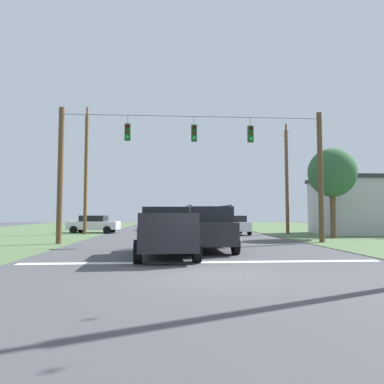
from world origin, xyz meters
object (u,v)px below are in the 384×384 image
at_px(pickup_truck, 166,232).
at_px(utility_pole_mid_right, 287,180).
at_px(distant_car_crossing_white, 166,222).
at_px(distant_car_oncoming, 94,224).
at_px(tree_roadside_right, 332,173).
at_px(overhead_signal_span, 193,169).
at_px(suv_black, 207,227).
at_px(utility_pole_near_left, 86,172).
at_px(distant_car_far_parked, 234,225).

relative_size(pickup_truck, utility_pole_mid_right, 0.59).
height_order(distant_car_crossing_white, distant_car_oncoming, same).
xyz_separation_m(utility_pole_mid_right, tree_roadside_right, (1.27, -5.36, -0.07)).
xyz_separation_m(overhead_signal_span, tree_roadside_right, (9.70, 3.15, 0.24)).
height_order(pickup_truck, suv_black, suv_black).
bearing_deg(utility_pole_near_left, distant_car_far_parked, -2.08).
height_order(utility_pole_mid_right, tree_roadside_right, utility_pole_mid_right).
bearing_deg(overhead_signal_span, suv_black, -84.47).
height_order(pickup_truck, utility_pole_mid_right, utility_pole_mid_right).
xyz_separation_m(overhead_signal_span, utility_pole_mid_right, (8.44, 8.51, 0.31)).
bearing_deg(utility_pole_mid_right, utility_pole_near_left, 179.27).
bearing_deg(overhead_signal_span, pickup_truck, -104.92).
xyz_separation_m(distant_car_far_parked, utility_pole_near_left, (-12.02, 0.44, 4.25)).
distance_m(distant_car_crossing_white, utility_pole_mid_right, 13.04).
bearing_deg(tree_roadside_right, distant_car_far_parked, 138.60).
relative_size(suv_black, distant_car_oncoming, 1.09).
xyz_separation_m(distant_car_far_parked, tree_roadside_right, (5.82, -5.13, 3.65)).
distance_m(distant_car_far_parked, utility_pole_near_left, 12.75).
distance_m(overhead_signal_span, utility_pole_near_left, 11.96).
relative_size(distant_car_oncoming, utility_pole_mid_right, 0.48).
bearing_deg(utility_pole_mid_right, distant_car_far_parked, -177.18).
height_order(overhead_signal_span, utility_pole_near_left, utility_pole_near_left).
bearing_deg(distant_car_crossing_white, utility_pole_mid_right, -35.59).
bearing_deg(distant_car_far_parked, pickup_truck, -111.15).
xyz_separation_m(overhead_signal_span, distant_car_oncoming, (-7.91, 10.92, -3.41)).
height_order(overhead_signal_span, pickup_truck, overhead_signal_span).
relative_size(distant_car_oncoming, distant_car_far_parked, 1.02).
distance_m(utility_pole_near_left, tree_roadside_right, 18.70).
distance_m(distant_car_crossing_white, distant_car_far_parked, 9.37).
height_order(suv_black, utility_pole_near_left, utility_pole_near_left).
relative_size(distant_car_far_parked, utility_pole_mid_right, 0.47).
bearing_deg(utility_pole_mid_right, overhead_signal_span, -134.76).
bearing_deg(distant_car_oncoming, distant_car_far_parked, -12.61).
distance_m(distant_car_crossing_white, distant_car_oncoming, 7.86).
distance_m(pickup_truck, distant_car_oncoming, 17.73).
bearing_deg(utility_pole_near_left, suv_black, -55.65).
relative_size(distant_car_oncoming, utility_pole_near_left, 0.43).
height_order(distant_car_crossing_white, utility_pole_mid_right, utility_pole_mid_right).
relative_size(overhead_signal_span, utility_pole_near_left, 1.46).
bearing_deg(utility_pole_mid_right, suv_black, -123.48).
relative_size(distant_car_far_parked, tree_roadside_right, 0.71).
bearing_deg(pickup_truck, tree_roadside_right, 38.02).
distance_m(overhead_signal_span, distant_car_crossing_white, 16.24).
distance_m(pickup_truck, suv_black, 2.65).
relative_size(distant_car_far_parked, utility_pole_near_left, 0.42).
height_order(distant_car_oncoming, utility_pole_near_left, utility_pole_near_left).
distance_m(overhead_signal_span, utility_pole_mid_right, 11.99).
xyz_separation_m(pickup_truck, utility_pole_near_left, (-6.64, 14.33, 4.08)).
bearing_deg(overhead_signal_span, distant_car_oncoming, 125.90).
distance_m(suv_black, distant_car_far_parked, 12.50).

